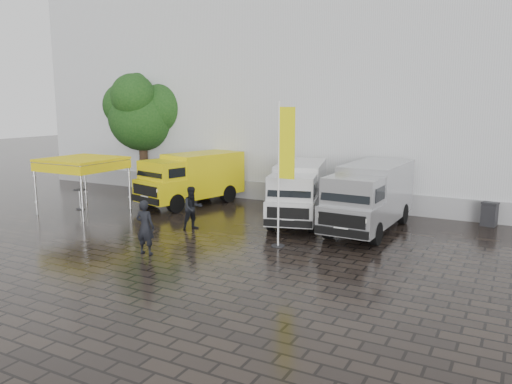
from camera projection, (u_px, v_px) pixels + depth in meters
ground at (260, 246)px, 18.71m from camera, size 120.00×120.00×0.00m
exhibition_hall at (410, 91)px, 30.60m from camera, size 44.00×16.00×12.00m
hall_plinth at (370, 201)px, 24.59m from camera, size 44.00×0.15×1.00m
van_yellow at (191, 179)px, 26.08m from camera, size 3.56×6.13×2.66m
van_white at (298, 193)px, 22.41m from camera, size 3.50×6.25×2.57m
van_silver at (369, 198)px, 20.74m from camera, size 2.37×6.44×2.76m
canopy_tent at (81, 161)px, 24.05m from camera, size 3.28×3.28×2.66m
flagpole at (283, 166)px, 18.01m from camera, size 0.88×0.50×5.36m
tree at (142, 113)px, 30.46m from camera, size 4.04×4.11×7.25m
cocktail_table at (80, 199)px, 25.05m from camera, size 0.60×0.60×1.01m
wheelie_bin at (490, 214)px, 21.64m from camera, size 0.73×0.73×1.05m
person_front at (145, 227)px, 17.53m from camera, size 0.76×0.55×1.95m
person_tent at (193, 208)px, 21.04m from camera, size 1.05×1.11×1.82m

